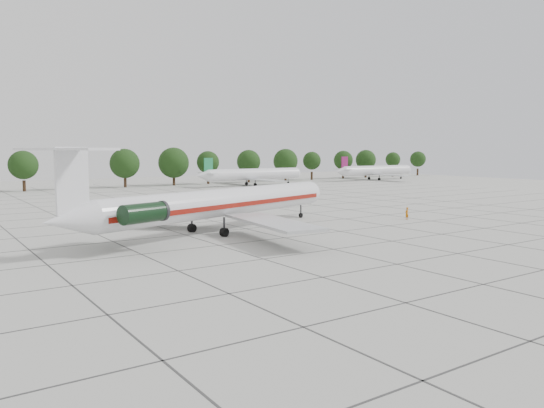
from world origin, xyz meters
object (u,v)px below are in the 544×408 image
object	(u,v)px
ground_crew	(407,213)
bg_airliner_e	(376,171)
main_airliner	(211,204)
bg_airliner_d	(253,175)

from	to	relation	value
ground_crew	bg_airliner_e	world-z (taller)	bg_airliner_e
main_airliner	bg_airliner_e	world-z (taller)	main_airliner
bg_airliner_d	bg_airliner_e	world-z (taller)	same
main_airliner	ground_crew	world-z (taller)	main_airliner
main_airliner	bg_airliner_e	bearing A→B (deg)	17.33
main_airliner	bg_airliner_e	distance (m)	113.98
ground_crew	bg_airliner_d	xyz separation A→B (m)	(19.41, 69.63, 2.07)
ground_crew	bg_airliner_e	distance (m)	95.82
ground_crew	bg_airliner_e	xyz separation A→B (m)	(65.27, 70.12, 2.07)
bg_airliner_d	bg_airliner_e	bearing A→B (deg)	0.60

